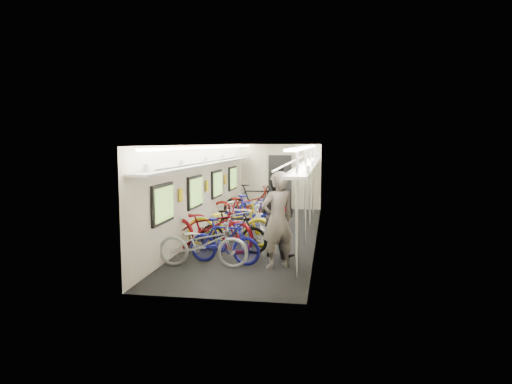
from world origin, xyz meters
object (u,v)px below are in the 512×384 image
(bicycle_0, at_px, (203,243))
(passenger_near, at_px, (278,220))
(passenger_mid, at_px, (277,215))
(bicycle_1, at_px, (224,241))
(backpack, at_px, (281,202))

(bicycle_0, relative_size, passenger_near, 0.95)
(bicycle_0, height_order, passenger_mid, passenger_mid)
(bicycle_1, bearing_deg, backpack, -69.73)
(passenger_near, xyz_separation_m, backpack, (0.02, 0.31, 0.32))
(passenger_near, height_order, passenger_mid, passenger_near)
(bicycle_1, distance_m, passenger_mid, 1.35)
(bicycle_0, relative_size, backpack, 4.77)
(bicycle_1, bearing_deg, passenger_near, -85.79)
(passenger_near, bearing_deg, passenger_mid, -118.26)
(bicycle_1, distance_m, passenger_near, 1.21)
(bicycle_1, bearing_deg, bicycle_0, 141.39)
(bicycle_1, xyz_separation_m, backpack, (1.13, 0.18, 0.82))
(bicycle_0, height_order, passenger_near, passenger_near)
(backpack, bearing_deg, passenger_near, -90.09)
(passenger_mid, relative_size, backpack, 4.77)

